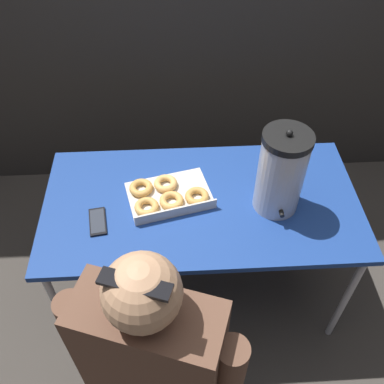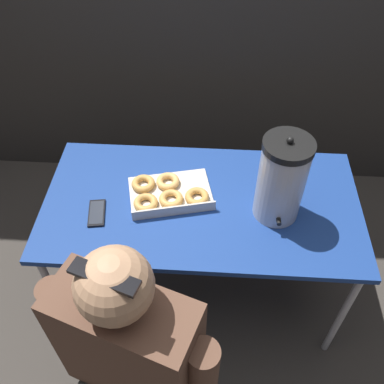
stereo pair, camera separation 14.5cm
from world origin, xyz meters
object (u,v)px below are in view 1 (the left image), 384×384
donut_box (167,195)px  coffee_urn (281,172)px  cell_phone (98,222)px  person_seated (154,367)px

donut_box → coffee_urn: 0.50m
cell_phone → donut_box: bearing=13.4°
coffee_urn → person_seated: size_ratio=0.34×
coffee_urn → person_seated: person_seated is taller
donut_box → cell_phone: bearing=-171.4°
donut_box → coffee_urn: coffee_urn is taller
cell_phone → person_seated: size_ratio=0.13×
donut_box → coffee_urn: size_ratio=0.99×
coffee_urn → person_seated: bearing=-130.4°
cell_phone → person_seated: bearing=-76.2°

